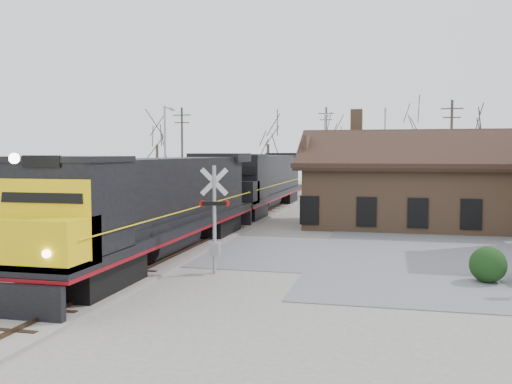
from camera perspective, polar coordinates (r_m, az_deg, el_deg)
ground at (r=29.44m, az=-7.60°, el=-5.64°), size 140.00×140.00×0.00m
road at (r=29.43m, az=-7.60°, el=-5.61°), size 60.00×9.00×0.03m
track_main at (r=43.63m, az=-0.53°, el=-2.38°), size 3.40×90.00×0.24m
track_siding at (r=44.92m, az=-6.12°, el=-2.22°), size 3.40×90.00×0.24m
depot at (r=39.20m, az=15.64°, el=0.19°), size 15.20×9.31×7.90m
locomotive_lead at (r=26.52m, az=-9.83°, el=-1.19°), size 3.25×21.77×4.84m
locomotive_trailing at (r=47.52m, az=0.69°, el=1.14°), size 3.25×21.77×4.58m
crossbuck_near at (r=23.13m, az=-4.18°, el=-3.16°), size 1.24×0.34×4.38m
crossbuck_far at (r=36.04m, az=-14.67°, el=-1.04°), size 1.10×0.29×3.86m
hedge_a at (r=23.31m, az=22.18°, el=-6.75°), size 1.37×1.37×1.37m
streetlight_a at (r=45.89m, az=-9.01°, el=3.82°), size 0.25×2.04×8.55m
streetlight_b at (r=51.70m, az=6.93°, el=3.78°), size 0.25×2.04×8.42m
streetlight_c at (r=60.18m, az=12.75°, el=4.24°), size 0.25×2.04×9.46m
utility_pole_a at (r=61.53m, az=-7.40°, el=4.10°), size 2.00×0.24×9.66m
utility_pole_b at (r=73.77m, az=7.00°, el=4.47°), size 2.00×0.24×10.66m
utility_pole_c at (r=55.63m, az=18.92°, el=3.95°), size 2.00×0.24×9.71m
tree_a at (r=64.32m, az=-9.88°, el=5.53°), size 3.84×3.84×9.42m
tree_b at (r=64.55m, az=1.22°, el=5.65°), size 3.89×3.89×9.53m
tree_c at (r=73.66m, az=8.05°, el=5.88°), size 4.23×4.23×10.37m
tree_d at (r=68.08m, az=15.19°, el=6.73°), size 4.77×4.77×11.69m
tree_e at (r=62.70m, az=20.95°, el=5.85°), size 4.14×4.14×10.15m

